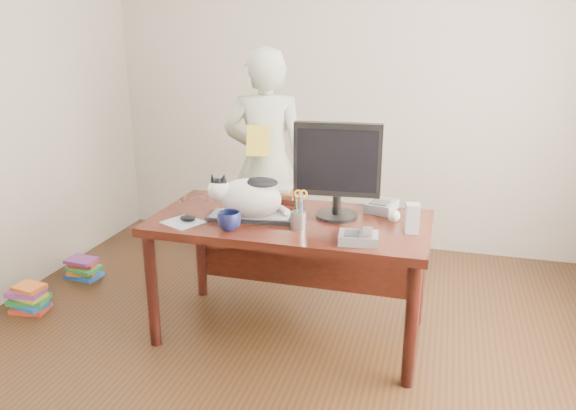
# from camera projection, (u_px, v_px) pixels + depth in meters

# --- Properties ---
(room) EXTENTS (4.50, 4.50, 4.50)m
(room) POSITION_uv_depth(u_px,v_px,m) (255.00, 135.00, 2.52)
(room) COLOR black
(room) RESTS_ON ground
(desk) EXTENTS (1.60, 0.80, 0.75)m
(desk) POSITION_uv_depth(u_px,v_px,m) (294.00, 238.00, 3.38)
(desk) COLOR black
(desk) RESTS_ON ground
(keyboard) EXTENTS (0.51, 0.24, 0.03)m
(keyboard) POSITION_uv_depth(u_px,v_px,m) (251.00, 217.00, 3.25)
(keyboard) COLOR black
(keyboard) RESTS_ON desk
(cat) EXTENTS (0.48, 0.29, 0.27)m
(cat) POSITION_uv_depth(u_px,v_px,m) (247.00, 196.00, 3.21)
(cat) COLOR white
(cat) RESTS_ON keyboard
(monitor) EXTENTS (0.50, 0.26, 0.56)m
(monitor) POSITION_uv_depth(u_px,v_px,m) (337.00, 166.00, 3.17)
(monitor) COLOR black
(monitor) RESTS_ON desk
(pen_cup) EXTENTS (0.10, 0.10, 0.23)m
(pen_cup) POSITION_uv_depth(u_px,v_px,m) (299.00, 218.00, 3.08)
(pen_cup) COLOR #96969C
(pen_cup) RESTS_ON desk
(mousepad) EXTENTS (0.26, 0.25, 0.00)m
(mousepad) POSITION_uv_depth(u_px,v_px,m) (183.00, 222.00, 3.19)
(mousepad) COLOR #AEB4BA
(mousepad) RESTS_ON desk
(mouse) EXTENTS (0.11, 0.09, 0.04)m
(mouse) POSITION_uv_depth(u_px,v_px,m) (187.00, 218.00, 3.20)
(mouse) COLOR black
(mouse) RESTS_ON mousepad
(coffee_mug) EXTENTS (0.17, 0.17, 0.10)m
(coffee_mug) POSITION_uv_depth(u_px,v_px,m) (229.00, 221.00, 3.07)
(coffee_mug) COLOR #0D1034
(coffee_mug) RESTS_ON desk
(phone) EXTENTS (0.22, 0.19, 0.09)m
(phone) POSITION_uv_depth(u_px,v_px,m) (359.00, 237.00, 2.89)
(phone) COLOR slate
(phone) RESTS_ON desk
(speaker) EXTENTS (0.08, 0.09, 0.16)m
(speaker) POSITION_uv_depth(u_px,v_px,m) (412.00, 218.00, 3.02)
(speaker) COLOR #A5A5A7
(speaker) RESTS_ON desk
(baseball) EXTENTS (0.07, 0.07, 0.07)m
(baseball) POSITION_uv_depth(u_px,v_px,m) (394.00, 216.00, 3.20)
(baseball) COLOR white
(baseball) RESTS_ON desk
(book_stack) EXTENTS (0.25, 0.20, 0.09)m
(book_stack) POSITION_uv_depth(u_px,v_px,m) (281.00, 195.00, 3.58)
(book_stack) COLOR #441512
(book_stack) RESTS_ON desk
(calculator) EXTENTS (0.20, 0.24, 0.06)m
(calculator) POSITION_uv_depth(u_px,v_px,m) (381.00, 206.00, 3.39)
(calculator) COLOR slate
(calculator) RESTS_ON desk
(person) EXTENTS (0.69, 0.53, 1.69)m
(person) POSITION_uv_depth(u_px,v_px,m) (266.00, 164.00, 4.15)
(person) COLOR white
(person) RESTS_ON ground
(held_book) EXTENTS (0.18, 0.13, 0.22)m
(held_book) POSITION_uv_depth(u_px,v_px,m) (258.00, 141.00, 3.93)
(held_book) COLOR gold
(held_book) RESTS_ON person
(book_pile_a) EXTENTS (0.27, 0.22, 0.18)m
(book_pile_a) POSITION_uv_depth(u_px,v_px,m) (29.00, 299.00, 3.73)
(book_pile_a) COLOR red
(book_pile_a) RESTS_ON ground
(book_pile_b) EXTENTS (0.26, 0.20, 0.15)m
(book_pile_b) POSITION_uv_depth(u_px,v_px,m) (83.00, 268.00, 4.23)
(book_pile_b) COLOR #1A4F9E
(book_pile_b) RESTS_ON ground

